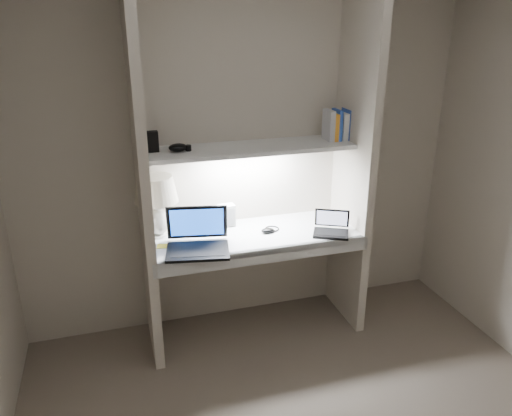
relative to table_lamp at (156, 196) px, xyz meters
name	(u,v)px	position (x,y,z in m)	size (l,w,h in m)	color
back_wall	(243,156)	(0.64, 0.14, 0.19)	(3.20, 0.01, 2.50)	beige
alcove_panel_left	(142,176)	(-0.09, -0.14, 0.19)	(0.06, 0.55, 2.50)	beige
alcove_panel_right	(354,158)	(1.37, -0.14, 0.19)	(0.06, 0.55, 2.50)	beige
desk	(255,236)	(0.64, -0.14, -0.31)	(1.40, 0.55, 0.04)	white
desk_apron	(266,256)	(0.64, -0.40, -0.34)	(1.46, 0.03, 0.10)	silver
shelf	(250,148)	(0.64, -0.04, 0.29)	(1.40, 0.36, 0.03)	silver
strip_light	(250,151)	(0.64, -0.04, 0.27)	(0.60, 0.04, 0.01)	white
table_lamp	(156,196)	(0.00, 0.00, 0.00)	(0.29, 0.29, 0.43)	white
laptop_main	(197,240)	(0.22, -0.26, -0.23)	(0.45, 0.41, 0.26)	black
laptop_netbook	(331,228)	(1.15, -0.29, -0.25)	(0.31, 0.29, 0.16)	black
speaker	(227,215)	(0.49, 0.04, -0.21)	(0.11, 0.08, 0.16)	silver
mouse	(268,230)	(0.73, -0.16, -0.27)	(0.09, 0.06, 0.03)	black
cable_coil	(272,229)	(0.77, -0.12, -0.28)	(0.10, 0.10, 0.01)	black
sticky_note	(162,246)	(0.00, -0.17, -0.29)	(0.07, 0.07, 0.00)	yellow
book_row	(339,125)	(1.29, -0.03, 0.41)	(0.20, 0.14, 0.21)	silver
shelf_box	(152,142)	(0.00, 0.00, 0.37)	(0.08, 0.06, 0.13)	black
shelf_gadget	(178,148)	(0.16, -0.05, 0.33)	(0.12, 0.09, 0.05)	black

